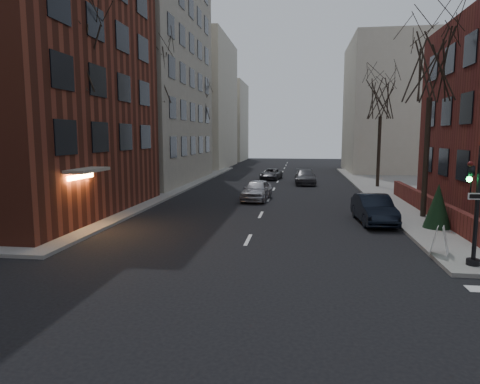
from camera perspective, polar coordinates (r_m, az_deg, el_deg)
name	(u,v)px	position (r m, az deg, el deg)	size (l,w,h in m)	color
building_left_tan	(99,35)	(45.29, -18.28, 19.28)	(18.00, 18.00, 28.00)	gray
low_wall_right	(428,204)	(26.18, 23.74, -1.52)	(0.35, 16.00, 1.00)	#5C221A
building_distant_la	(181,104)	(63.45, -7.85, 11.52)	(14.00, 16.00, 18.00)	beige
building_distant_ra	(406,107)	(57.47, 21.29, 10.51)	(14.00, 14.00, 16.00)	beige
building_distant_lb	(217,122)	(79.41, -3.02, 9.31)	(10.00, 12.00, 14.00)	beige
traffic_signal	(475,214)	(16.18, 28.80, -2.53)	(0.76, 0.44, 4.00)	black
tree_left_a	(72,52)	(23.08, -21.48, 16.99)	(4.18, 4.18, 10.26)	#2D231C
tree_left_b	(155,77)	(34.04, -11.23, 14.86)	(4.40, 4.40, 10.80)	#2D231C
tree_left_c	(199,103)	(47.34, -5.51, 11.77)	(3.96, 3.96, 9.72)	#2D231C
tree_right_a	(431,66)	(25.06, 24.15, 15.03)	(3.96, 3.96, 9.72)	#2D231C
tree_right_b	(381,98)	(38.61, 18.29, 11.76)	(3.74, 3.74, 9.18)	#2D231C
streetlamp_near	(146,139)	(29.77, -12.45, 6.88)	(0.36, 0.36, 6.28)	black
streetlamp_far	(209,138)	(49.02, -4.21, 7.20)	(0.36, 0.36, 6.28)	black
parked_sedan	(374,209)	(23.02, 17.41, -2.18)	(1.55, 4.45, 1.47)	black
car_lane_silver	(257,190)	(29.79, 2.24, 0.26)	(1.70, 4.22, 1.44)	#A8A8AD
car_lane_gray	(305,177)	(40.20, 8.68, 2.00)	(1.89, 4.65, 1.35)	#39393E
car_lane_far	(271,174)	(44.36, 4.17, 2.42)	(1.85, 4.01, 1.11)	#414146
sandwich_board	(440,240)	(17.39, 25.09, -5.84)	(0.46, 0.64, 1.03)	silver
evergreen_shrub	(438,206)	(22.15, 24.88, -1.69)	(1.26, 1.26, 2.10)	#16331E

